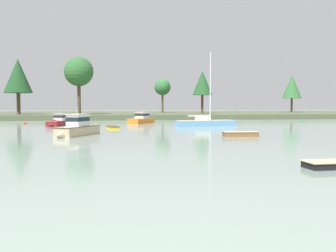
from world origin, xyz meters
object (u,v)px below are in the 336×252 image
Objects in this scene: cruiser_orange at (143,120)px; dinghy_yellow at (113,128)px; sailboat_skyblue at (206,125)px; cruiser_maroon at (59,123)px; cruiser_sand at (75,131)px; dinghy_wood at (240,135)px; mooring_buoy_green at (301,122)px; mooring_buoy_red at (25,123)px.

dinghy_yellow is (-5.67, -17.26, -0.34)m from cruiser_orange.
dinghy_yellow is 15.27m from sailboat_skyblue.
cruiser_sand is at bearing -77.47° from cruiser_maroon.
cruiser_orange reaches higher than dinghy_wood.
sailboat_skyblue is 3.14× the size of dinghy_wood.
cruiser_sand is at bearing 168.80° from dinghy_wood.
cruiser_orange is 2.18× the size of dinghy_yellow.
mooring_buoy_green is (41.25, 28.11, -0.47)m from cruiser_sand.
cruiser_orange is 15.56m from sailboat_skyblue.
dinghy_wood is at bearing -47.08° from mooring_buoy_red.
cruiser_orange is 31.55m from mooring_buoy_green.
cruiser_sand is 0.61× the size of sailboat_skyblue.
cruiser_orange is 1.05× the size of cruiser_sand.
dinghy_yellow is at bearing -162.82° from sailboat_skyblue.
mooring_buoy_red is 1.00× the size of mooring_buoy_green.
dinghy_wood reaches higher than mooring_buoy_green.
mooring_buoy_red is (-6.81, 7.12, -0.35)m from cruiser_maroon.
cruiser_maroon reaches higher than mooring_buoy_green.
cruiser_orange reaches higher than dinghy_yellow.
dinghy_yellow is at bearing -108.20° from cruiser_orange.
sailboat_skyblue reaches higher than cruiser_sand.
mooring_buoy_red is at bearing -177.99° from cruiser_orange.
sailboat_skyblue is at bearing 17.18° from dinghy_yellow.
mooring_buoy_green is (31.55, -0.40, -0.39)m from cruiser_orange.
sailboat_skyblue is 25.78m from mooring_buoy_green.
mooring_buoy_green is (52.66, 0.34, 0.00)m from mooring_buoy_red.
cruiser_sand is 24.40m from sailboat_skyblue.
cruiser_orange is at bearing 71.20° from cruiser_sand.
dinghy_wood reaches higher than dinghy_yellow.
cruiser_maroon is 1.84× the size of dinghy_wood.
cruiser_maroon is 16.32m from cruiser_orange.
cruiser_maroon is 0.92× the size of cruiser_orange.
cruiser_orange is at bearing 103.99° from dinghy_wood.
cruiser_maroon is 13.24× the size of mooring_buoy_green.
cruiser_maroon is at bearing 102.53° from cruiser_sand.
cruiser_maroon reaches higher than dinghy_wood.
cruiser_orange reaches higher than mooring_buoy_green.
mooring_buoy_green is (22.63, 12.34, -0.19)m from sailboat_skyblue.
cruiser_sand is 30.03m from mooring_buoy_red.
dinghy_yellow is at bearing -47.46° from cruiser_maroon.
cruiser_orange is 2.00× the size of dinghy_wood.
cruiser_orange is 14.42× the size of mooring_buoy_green.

